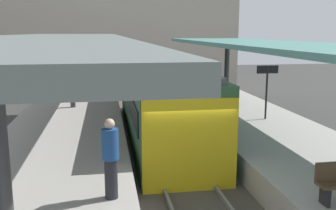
# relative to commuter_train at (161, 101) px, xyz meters

# --- Properties ---
(ground_plane) EXTENTS (80.00, 80.00, 0.00)m
(ground_plane) POSITION_rel_commuter_train_xyz_m (0.00, -4.69, -1.73)
(ground_plane) COLOR #383835
(platform_left) EXTENTS (4.40, 28.00, 1.00)m
(platform_left) POSITION_rel_commuter_train_xyz_m (-3.80, -4.69, -1.23)
(platform_left) COLOR #ADA8A0
(platform_left) RESTS_ON ground_plane
(platform_right) EXTENTS (4.40, 28.00, 1.00)m
(platform_right) POSITION_rel_commuter_train_xyz_m (3.80, -4.69, -1.23)
(platform_right) COLOR #ADA8A0
(platform_right) RESTS_ON ground_plane
(track_ballast) EXTENTS (3.20, 28.00, 0.20)m
(track_ballast) POSITION_rel_commuter_train_xyz_m (0.00, -4.69, -1.63)
(track_ballast) COLOR #4C4742
(track_ballast) RESTS_ON ground_plane
(rail_near_side) EXTENTS (0.08, 28.00, 0.14)m
(rail_near_side) POSITION_rel_commuter_train_xyz_m (-0.72, -4.69, -1.46)
(rail_near_side) COLOR slate
(rail_near_side) RESTS_ON track_ballast
(rail_far_side) EXTENTS (0.08, 28.00, 0.14)m
(rail_far_side) POSITION_rel_commuter_train_xyz_m (0.72, -4.69, -1.46)
(rail_far_side) COLOR slate
(rail_far_side) RESTS_ON track_ballast
(commuter_train) EXTENTS (2.78, 11.44, 3.10)m
(commuter_train) POSITION_rel_commuter_train_xyz_m (0.00, 0.00, 0.00)
(commuter_train) COLOR #2D5633
(commuter_train) RESTS_ON track_ballast
(canopy_left) EXTENTS (4.18, 21.00, 3.43)m
(canopy_left) POSITION_rel_commuter_train_xyz_m (-3.80, -3.29, 2.57)
(canopy_left) COLOR #333335
(canopy_left) RESTS_ON platform_left
(canopy_right) EXTENTS (4.18, 21.00, 3.16)m
(canopy_right) POSITION_rel_commuter_train_xyz_m (3.80, -3.29, 2.32)
(canopy_right) COLOR #333335
(canopy_right) RESTS_ON platform_right
(platform_sign) EXTENTS (0.90, 0.08, 2.21)m
(platform_sign) POSITION_rel_commuter_train_xyz_m (4.26, -0.85, 0.90)
(platform_sign) COLOR #262628
(platform_sign) RESTS_ON platform_right
(passenger_far_end) EXTENTS (0.36, 0.36, 1.77)m
(passenger_far_end) POSITION_rel_commuter_train_xyz_m (-2.16, -7.53, 0.19)
(passenger_far_end) COLOR #232328
(passenger_far_end) RESTS_ON platform_left
(station_building_backdrop) EXTENTS (18.00, 6.00, 11.00)m
(station_building_backdrop) POSITION_rel_commuter_train_xyz_m (-1.33, 15.31, 3.77)
(station_building_backdrop) COLOR #A89E8E
(station_building_backdrop) RESTS_ON ground_plane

